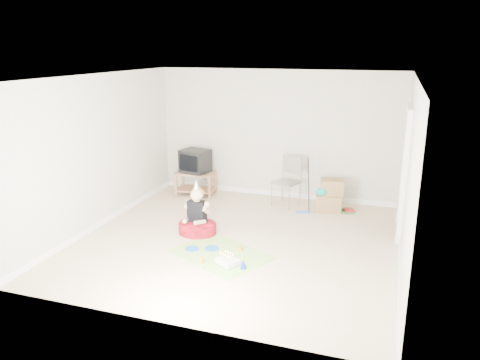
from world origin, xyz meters
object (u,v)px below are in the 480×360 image
(crt_tv, at_px, (195,161))
(cardboard_boxes, at_px, (330,196))
(tv_stand, at_px, (196,181))
(folding_chair, at_px, (286,182))
(seated_woman, at_px, (197,222))
(birthday_cake, at_px, (228,262))

(crt_tv, relative_size, cardboard_boxes, 0.90)
(tv_stand, bearing_deg, folding_chair, -3.23)
(tv_stand, distance_m, crt_tv, 0.44)
(folding_chair, bearing_deg, seated_woman, -120.56)
(tv_stand, height_order, folding_chair, folding_chair)
(folding_chair, height_order, cardboard_boxes, folding_chair)
(crt_tv, height_order, folding_chair, folding_chair)
(crt_tv, height_order, birthday_cake, crt_tv)
(tv_stand, xyz_separation_m, seated_woman, (0.88, -1.96, -0.09))
(folding_chair, bearing_deg, cardboard_boxes, 0.48)
(crt_tv, xyz_separation_m, cardboard_boxes, (2.81, -0.10, -0.44))
(seated_woman, bearing_deg, crt_tv, 114.11)
(crt_tv, xyz_separation_m, seated_woman, (0.88, -1.96, -0.53))
(crt_tv, xyz_separation_m, folding_chair, (1.96, -0.11, -0.25))
(tv_stand, height_order, cardboard_boxes, cardboard_boxes)
(cardboard_boxes, distance_m, birthday_cake, 3.01)
(tv_stand, bearing_deg, cardboard_boxes, -2.11)
(cardboard_boxes, height_order, birthday_cake, cardboard_boxes)
(tv_stand, distance_m, folding_chair, 1.98)
(cardboard_boxes, xyz_separation_m, birthday_cake, (-1.06, -2.80, -0.25))
(tv_stand, relative_size, folding_chair, 0.84)
(cardboard_boxes, bearing_deg, crt_tv, 177.89)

